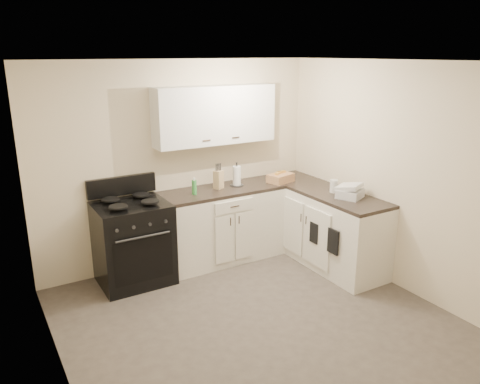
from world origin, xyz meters
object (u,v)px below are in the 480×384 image
stove (133,244)px  paper_towel (237,176)px  countertop_grill (350,193)px  wicker_basket (281,178)px  knife_block (219,180)px

stove → paper_towel: (1.41, 0.06, 0.61)m
countertop_grill → paper_towel: bearing=103.1°
wicker_basket → countertop_grill: bearing=-73.2°
knife_block → countertop_grill: (1.14, -1.12, -0.06)m
stove → wicker_basket: size_ratio=2.98×
knife_block → stove: bearing=158.1°
stove → countertop_grill: size_ratio=3.52×
stove → countertop_grill: bearing=-25.0°
paper_towel → countertop_grill: size_ratio=0.91×
wicker_basket → paper_towel: bearing=165.5°
wicker_basket → countertop_grill: size_ratio=1.18×
stove → knife_block: (1.15, 0.06, 0.59)m
knife_block → countertop_grill: bearing=-69.5°
knife_block → wicker_basket: knife_block is taller
stove → knife_block: bearing=3.0°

